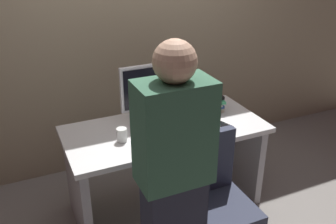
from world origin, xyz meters
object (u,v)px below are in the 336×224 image
Objects in this scene: monitor at (153,88)px; office_chair at (214,209)px; keyboard at (164,135)px; book_stack at (211,104)px; cup_near_keyboard at (122,135)px; cell_phone at (224,125)px; desk at (165,152)px; person_at_desk at (174,181)px; mouse at (198,126)px.

office_chair is at bearing -84.94° from monitor.
keyboard is 0.58m from book_stack.
office_chair reaches higher than book_stack.
cup_near_keyboard is (-0.43, 0.60, 0.36)m from office_chair.
cell_phone is at bearing -97.59° from book_stack.
office_chair is 0.70m from cell_phone.
monitor is 1.26× the size of keyboard.
desk is 0.67m from office_chair.
person_at_desk reaches higher than keyboard.
cup_near_keyboard is at bearing -168.22° from book_stack.
cup_near_keyboard is at bearing 175.65° from mouse.
office_chair is at bearing -117.64° from book_stack.
book_stack is (0.53, 0.23, 0.06)m from keyboard.
cup_near_keyboard is (-0.30, 0.05, 0.04)m from keyboard.
office_chair reaches higher than keyboard.
keyboard is 2.99× the size of cell_phone.
person_at_desk is 1.03m from monitor.
cup_near_keyboard is (-0.07, 0.72, -0.05)m from person_at_desk.
book_stack reaches higher than keyboard.
book_stack is (0.48, -0.09, -0.19)m from monitor.
desk is at bearing -167.43° from book_stack.
mouse is 0.33m from book_stack.
person_at_desk is 6.92× the size of book_stack.
monitor is 2.28× the size of book_stack.
book_stack reaches higher than mouse.
person_at_desk is at bearing -84.37° from cup_near_keyboard.
desk is at bearing 95.00° from office_chair.
monitor reaches higher than cell_phone.
monitor reaches higher than office_chair.
person_at_desk is at bearing -110.72° from desk.
keyboard is (-0.13, 0.54, 0.32)m from office_chair.
mouse reaches higher than desk.
desk is 1.64× the size of office_chair.
desk is at bearing 60.61° from keyboard.
person_at_desk reaches higher than cell_phone.
office_chair is 0.66m from mouse.
cell_phone is (0.37, 0.50, 0.32)m from office_chair.
office_chair is 0.82m from cup_near_keyboard.
keyboard is at bearing -156.69° from book_stack.
cup_near_keyboard is (-0.35, -0.26, -0.21)m from monitor.
office_chair is 0.95m from book_stack.
mouse is (0.22, -0.12, 0.24)m from desk.
cell_phone is (-0.04, -0.27, -0.06)m from book_stack.
keyboard is 0.29m from mouse.
book_stack reaches higher than cell_phone.
keyboard is at bearing 103.24° from office_chair.
office_chair is 3.97× the size of book_stack.
person_at_desk reaches higher than cup_near_keyboard.
book_stack is at bearing 64.41° from cell_phone.
monitor is 5.37× the size of cup_near_keyboard.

